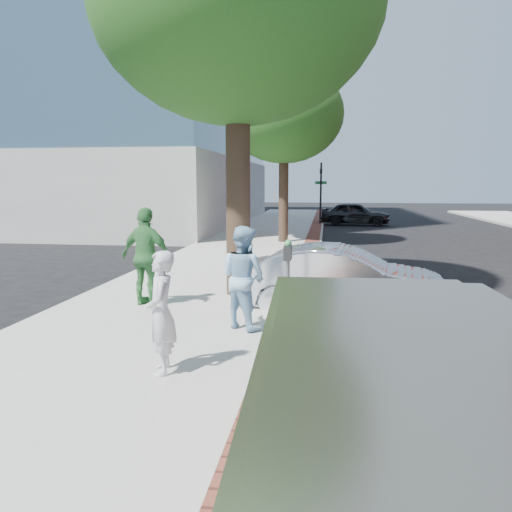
% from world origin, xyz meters
% --- Properties ---
extents(ground, '(120.00, 120.00, 0.00)m').
position_xyz_m(ground, '(0.00, 0.00, 0.00)').
color(ground, black).
rests_on(ground, ground).
extents(sidewalk, '(5.00, 60.00, 0.15)m').
position_xyz_m(sidewalk, '(-1.50, 8.00, 0.07)').
color(sidewalk, '#9E9991').
rests_on(sidewalk, ground).
extents(brick_strip, '(0.60, 60.00, 0.01)m').
position_xyz_m(brick_strip, '(0.70, 8.00, 0.15)').
color(brick_strip, brown).
rests_on(brick_strip, sidewalk).
extents(curb, '(0.10, 60.00, 0.15)m').
position_xyz_m(curb, '(1.05, 8.00, 0.07)').
color(curb, gray).
rests_on(curb, ground).
extents(office_tower, '(18.00, 22.00, 24.00)m').
position_xyz_m(office_tower, '(-13.00, 22.00, 12.00)').
color(office_tower, slate).
rests_on(office_tower, ground).
extents(office_base, '(18.20, 22.20, 4.00)m').
position_xyz_m(office_base, '(-13.00, 22.00, 2.00)').
color(office_base, gray).
rests_on(office_base, ground).
extents(signal_near, '(0.70, 0.15, 3.80)m').
position_xyz_m(signal_near, '(0.90, 22.00, 2.25)').
color(signal_near, black).
rests_on(signal_near, ground).
extents(tree_near, '(6.00, 6.00, 8.51)m').
position_xyz_m(tree_near, '(-0.60, 1.90, 6.17)').
color(tree_near, black).
rests_on(tree_near, sidewalk).
extents(tree_far, '(4.80, 4.80, 7.14)m').
position_xyz_m(tree_far, '(-0.50, 12.00, 5.30)').
color(tree_far, black).
rests_on(tree_far, sidewalk).
extents(parking_meter, '(0.12, 0.32, 1.47)m').
position_xyz_m(parking_meter, '(0.66, -0.55, 1.21)').
color(parking_meter, gray).
rests_on(parking_meter, sidewalk).
extents(person_gray, '(0.51, 0.65, 1.56)m').
position_xyz_m(person_gray, '(-0.76, -2.79, 0.93)').
color(person_gray, '#BABABF').
rests_on(person_gray, sidewalk).
extents(person_officer, '(1.05, 1.00, 1.71)m').
position_xyz_m(person_officer, '(-0.07, -0.65, 1.01)').
color(person_officer, '#8FBEDE').
rests_on(person_officer, sidewalk).
extents(person_green, '(1.22, 0.76, 1.94)m').
position_xyz_m(person_green, '(-2.20, 0.62, 1.12)').
color(person_green, '#387C3D').
rests_on(person_green, sidewalk).
extents(sedan_silver, '(4.17, 1.84, 1.33)m').
position_xyz_m(sedan_silver, '(1.60, 1.08, 0.67)').
color(sedan_silver, silver).
rests_on(sedan_silver, ground).
extents(bg_car, '(4.36, 2.19, 1.43)m').
position_xyz_m(bg_car, '(3.05, 22.66, 0.71)').
color(bg_car, black).
rests_on(bg_car, ground).
extents(van, '(2.01, 4.79, 1.74)m').
position_xyz_m(van, '(1.79, -5.67, 0.95)').
color(van, gray).
rests_on(van, ground).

